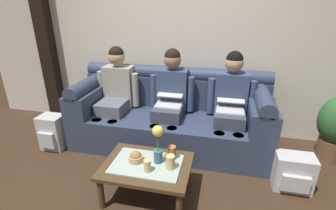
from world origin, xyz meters
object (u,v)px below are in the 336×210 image
at_px(couch, 171,117).
at_px(backpack_right, 293,173).
at_px(flower_vase, 158,142).
at_px(snack_bowl, 136,157).
at_px(backpack_left, 53,132).
at_px(cup_near_left, 172,152).
at_px(person_right, 231,101).
at_px(cup_far_center, 170,162).
at_px(person_left, 116,91).
at_px(coffee_table, 147,168).
at_px(person_middle, 171,96).
at_px(cup_near_right, 147,166).
at_px(potted_plant, 336,126).

bearing_deg(couch, backpack_right, -23.68).
relative_size(flower_vase, snack_bowl, 2.77).
relative_size(couch, backpack_right, 6.52).
bearing_deg(backpack_left, backpack_right, -2.71).
height_order(snack_bowl, cup_near_left, cup_near_left).
bearing_deg(couch, cup_near_left, -76.74).
xyz_separation_m(person_right, cup_far_center, (-0.50, -1.03, -0.23)).
bearing_deg(person_left, snack_bowl, -58.28).
relative_size(flower_vase, cup_far_center, 2.93).
relative_size(person_left, cup_far_center, 9.61).
bearing_deg(coffee_table, flower_vase, 25.01).
distance_m(flower_vase, snack_bowl, 0.27).
distance_m(person_middle, backpack_right, 1.56).
xyz_separation_m(backpack_right, backpack_left, (-2.77, 0.13, 0.03)).
height_order(coffee_table, cup_near_right, cup_near_right).
xyz_separation_m(person_left, cup_near_right, (0.76, -1.11, -0.24)).
bearing_deg(backpack_right, cup_far_center, -159.19).
relative_size(cup_near_left, backpack_right, 0.34).
relative_size(couch, person_middle, 1.97).
xyz_separation_m(flower_vase, backpack_left, (-1.51, 0.50, -0.35)).
xyz_separation_m(person_middle, potted_plant, (1.90, 0.06, -0.23)).
distance_m(couch, coffee_table, 1.01).
bearing_deg(cup_near_right, cup_near_left, 55.27).
bearing_deg(person_left, person_middle, -0.06).
bearing_deg(coffee_table, potted_plant, 29.26).
bearing_deg(person_middle, cup_near_right, -87.88).
height_order(cup_near_left, potted_plant, potted_plant).
distance_m(couch, cup_near_right, 1.12).
bearing_deg(cup_far_center, flower_vase, 153.07).
xyz_separation_m(flower_vase, potted_plant, (1.81, 1.02, -0.14)).
distance_m(person_middle, potted_plant, 1.92).
height_order(couch, flower_vase, couch).
height_order(person_left, cup_near_left, person_left).
bearing_deg(backpack_left, person_right, 12.23).
bearing_deg(cup_near_left, backpack_left, 165.70).
relative_size(person_left, person_middle, 1.00).
distance_m(cup_near_right, backpack_right, 1.44).
bearing_deg(snack_bowl, cup_near_left, 21.39).
xyz_separation_m(cup_near_right, backpack_left, (-1.45, 0.65, -0.20)).
bearing_deg(cup_near_left, cup_far_center, -82.96).
relative_size(flower_vase, potted_plant, 0.48).
height_order(person_middle, cup_near_right, person_middle).
distance_m(flower_vase, cup_near_left, 0.20).
bearing_deg(cup_far_center, backpack_left, 160.99).
height_order(person_middle, cup_far_center, person_middle).
distance_m(coffee_table, flower_vase, 0.28).
bearing_deg(cup_near_right, backpack_left, 155.82).
xyz_separation_m(person_left, snack_bowl, (0.62, -1.00, -0.26)).
distance_m(cup_near_right, cup_far_center, 0.20).
bearing_deg(backpack_right, cup_near_right, -158.52).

